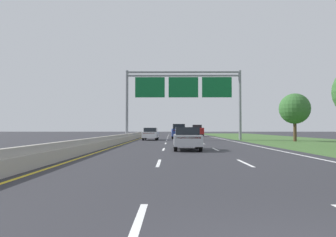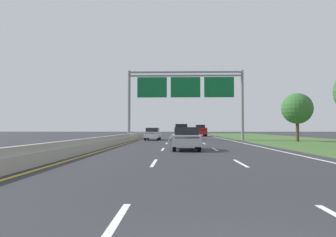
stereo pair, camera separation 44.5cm
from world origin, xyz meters
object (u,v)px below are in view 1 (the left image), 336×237
at_px(roadside_tree_mid, 295,109).
at_px(car_blue_centre_lane_suv, 178,131).
at_px(car_white_left_lane_sedan, 151,134).
at_px(overhead_sign_gantry, 183,90).
at_px(car_silver_centre_lane_sedan, 187,138).
at_px(pickup_truck_red, 197,131).

bearing_deg(roadside_tree_mid, car_blue_centre_lane_suv, 144.30).
bearing_deg(car_white_left_lane_sedan, roadside_tree_mid, -104.30).
bearing_deg(car_blue_centre_lane_suv, overhead_sign_gantry, -174.11).
relative_size(overhead_sign_gantry, car_white_left_lane_sedan, 3.39).
relative_size(overhead_sign_gantry, car_silver_centre_lane_sedan, 3.42).
xyz_separation_m(overhead_sign_gantry, pickup_truck_red, (3.47, 20.34, -5.36)).
height_order(car_white_left_lane_sedan, car_silver_centre_lane_sedan, same).
height_order(car_blue_centre_lane_suv, roadside_tree_mid, roadside_tree_mid).
xyz_separation_m(pickup_truck_red, car_white_left_lane_sedan, (-7.68, -20.71, -0.26)).
distance_m(car_white_left_lane_sedan, car_silver_centre_lane_sedan, 19.24).
bearing_deg(pickup_truck_red, car_silver_centre_lane_sedan, 173.23).
xyz_separation_m(car_blue_centre_lane_suv, roadside_tree_mid, (12.97, -9.32, 2.62)).
distance_m(overhead_sign_gantry, roadside_tree_mid, 13.68).
relative_size(car_white_left_lane_sedan, roadside_tree_mid, 0.81).
relative_size(car_blue_centre_lane_suv, roadside_tree_mid, 0.87).
relative_size(pickup_truck_red, roadside_tree_mid, 0.99).
xyz_separation_m(car_silver_centre_lane_sedan, car_blue_centre_lane_suv, (-0.02, 23.53, 0.28)).
relative_size(overhead_sign_gantry, pickup_truck_red, 2.77).
distance_m(car_silver_centre_lane_sedan, car_blue_centre_lane_suv, 23.53).
bearing_deg(roadside_tree_mid, pickup_truck_red, 109.46).
xyz_separation_m(overhead_sign_gantry, car_silver_centre_lane_sedan, (-0.52, -19.25, -5.61)).
height_order(car_white_left_lane_sedan, roadside_tree_mid, roadside_tree_mid).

